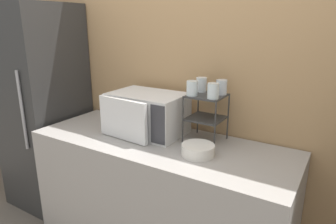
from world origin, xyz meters
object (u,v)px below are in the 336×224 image
dish_rack (206,108)px  glass_front_left (192,88)px  glass_back_right (221,87)px  microwave (146,113)px  bowl (198,150)px  glass_front_right (213,91)px  refrigerator (44,109)px  glass_back_left (201,85)px

dish_rack → glass_front_left: bearing=-137.7°
glass_front_left → glass_back_right: same height
microwave → bowl: bearing=-17.3°
microwave → bowl: (0.50, -0.16, -0.12)m
dish_rack → glass_front_left: 0.18m
dish_rack → glass_back_right: glass_back_right is taller
glass_front_right → bowl: 0.38m
dish_rack → bowl: 0.32m
glass_back_right → refrigerator: (-1.65, -0.20, -0.35)m
microwave → bowl: size_ratio=2.62×
glass_front_left → bowl: glass_front_left is taller
glass_front_right → bowl: (-0.01, -0.17, -0.35)m
dish_rack → glass_front_left: size_ratio=3.32×
dish_rack → glass_back_right: (0.08, 0.07, 0.14)m
dish_rack → glass_back_left: size_ratio=3.32×
glass_front_right → refrigerator: 1.68m
dish_rack → bowl: dish_rack is taller
glass_back_right → glass_back_left: 0.15m
glass_back_right → glass_front_right: 0.14m
microwave → glass_back_right: bearing=16.1°
glass_back_left → bowl: (0.14, -0.32, -0.35)m
microwave → glass_back_right: size_ratio=5.46×
glass_back_left → bowl: bearing=-66.3°
glass_front_right → glass_front_left: bearing=179.2°
glass_back_right → refrigerator: bearing=-173.0°
glass_front_left → glass_back_right: size_ratio=1.00×
refrigerator → bowl: bearing=-3.7°
bowl → microwave: bearing=162.7°
glass_front_left → glass_back_left: 0.15m
dish_rack → bowl: (0.06, -0.24, -0.20)m
microwave → glass_front_left: bearing=2.2°
glass_back_right → glass_back_left: bearing=176.2°
microwave → dish_rack: dish_rack is taller
dish_rack → glass_front_right: (0.07, -0.07, 0.14)m
glass_back_left → refrigerator: size_ratio=0.05×
dish_rack → glass_front_right: bearing=-43.7°
microwave → dish_rack: bearing=10.7°
bowl → glass_back_left: bearing=113.7°
glass_front_left → glass_front_right: bearing=-0.8°
dish_rack → refrigerator: refrigerator is taller
dish_rack → glass_back_left: 0.18m
microwave → glass_front_right: glass_front_right is taller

